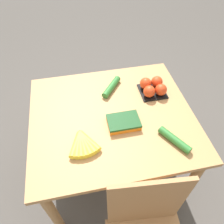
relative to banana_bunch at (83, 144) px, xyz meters
The scene contains 7 objects.
ground_plane 0.81m from the banana_bunch, 137.39° to the right, with size 12.00×12.00×0.00m, color #4C4742.
dining_table 0.31m from the banana_bunch, 137.39° to the right, with size 1.03×0.91×0.74m.
banana_bunch is the anchor object (origin of this frame).
tomato_pack 0.63m from the banana_bunch, 146.84° to the right, with size 0.17×0.17×0.09m.
carrot_bag 0.28m from the banana_bunch, 158.62° to the right, with size 0.19×0.13×0.04m.
cucumber_near 0.49m from the banana_bunch, 120.38° to the right, with size 0.16×0.19×0.04m.
cucumber_far 0.52m from the banana_bunch, behind, with size 0.14×0.20×0.04m.
Camera 1 is at (0.18, 0.88, 1.79)m, focal length 35.00 mm.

